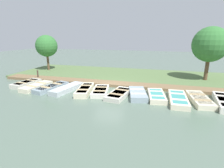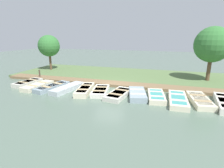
{
  "view_description": "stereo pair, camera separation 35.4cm",
  "coord_description": "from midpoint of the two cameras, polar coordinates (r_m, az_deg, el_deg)",
  "views": [
    {
      "loc": [
        13.72,
        4.13,
        4.4
      ],
      "look_at": [
        0.72,
        0.5,
        0.65
      ],
      "focal_mm": 28.0,
      "sensor_mm": 36.0,
      "label": 1
    },
    {
      "loc": [
        13.62,
        4.47,
        4.4
      ],
      "look_at": [
        0.72,
        0.5,
        0.65
      ],
      "focal_mm": 28.0,
      "sensor_mm": 36.0,
      "label": 2
    }
  ],
  "objects": [
    {
      "name": "rowboat_4",
      "position": [
        14.16,
        -8.15,
        -1.82
      ],
      "size": [
        3.3,
        1.56,
        0.43
      ],
      "rotation": [
        0.0,
        0.0,
        0.2
      ],
      "color": "beige",
      "rests_on": "ground_plane"
    },
    {
      "name": "park_tree_far_left",
      "position": [
        23.36,
        -19.49,
        11.62
      ],
      "size": [
        2.62,
        2.62,
        4.49
      ],
      "color": "brown",
      "rests_on": "ground_plane"
    },
    {
      "name": "rowboat_9",
      "position": [
        12.85,
        21.44,
        -4.74
      ],
      "size": [
        3.37,
        1.22,
        0.38
      ],
      "rotation": [
        0.0,
        0.0,
        0.02
      ],
      "color": "beige",
      "rests_on": "ground_plane"
    },
    {
      "name": "rowboat_7",
      "position": [
        13.16,
        9.03,
        -3.24
      ],
      "size": [
        3.0,
        1.78,
        0.42
      ],
      "rotation": [
        0.0,
        0.0,
        0.23
      ],
      "color": "#8C9EA8",
      "rests_on": "ground_plane"
    },
    {
      "name": "rowboat_2",
      "position": [
        15.62,
        -18.3,
        -0.92
      ],
      "size": [
        3.38,
        1.7,
        0.38
      ],
      "rotation": [
        0.0,
        0.0,
        -0.22
      ],
      "color": "#8C9EA8",
      "rests_on": "ground_plane"
    },
    {
      "name": "rowboat_0",
      "position": [
        17.77,
        -25.26,
        0.35
      ],
      "size": [
        2.76,
        1.38,
        0.41
      ],
      "rotation": [
        0.0,
        0.0,
        -0.11
      ],
      "color": "beige",
      "rests_on": "ground_plane"
    },
    {
      "name": "rowboat_8",
      "position": [
        13.09,
        14.99,
        -3.82
      ],
      "size": [
        2.93,
        1.5,
        0.37
      ],
      "rotation": [
        0.0,
        0.0,
        0.14
      ],
      "color": "beige",
      "rests_on": "ground_plane"
    },
    {
      "name": "mooring_post_near",
      "position": [
        19.73,
        -22.07,
        2.98
      ],
      "size": [
        0.14,
        0.14,
        0.99
      ],
      "color": "#47382D",
      "rests_on": "ground_plane"
    },
    {
      "name": "rowboat_5",
      "position": [
        13.85,
        -3.08,
        -2.25
      ],
      "size": [
        2.88,
        1.67,
        0.36
      ],
      "rotation": [
        0.0,
        0.0,
        0.2
      ],
      "color": "silver",
      "rests_on": "ground_plane"
    },
    {
      "name": "dock_walkway",
      "position": [
        16.07,
        0.96,
        0.09
      ],
      "size": [
        1.46,
        22.54,
        0.24
      ],
      "color": "brown",
      "rests_on": "ground_plane"
    },
    {
      "name": "shore_bank",
      "position": [
        19.63,
        4.04,
        2.84
      ],
      "size": [
        8.0,
        24.0,
        0.2
      ],
      "color": "#567042",
      "rests_on": "ground_plane"
    },
    {
      "name": "ground_plane",
      "position": [
        14.99,
        -0.34,
        -1.55
      ],
      "size": [
        80.0,
        80.0,
        0.0
      ],
      "primitive_type": "plane",
      "color": "#566B5B"
    },
    {
      "name": "rowboat_6",
      "position": [
        13.12,
        2.97,
        -3.29
      ],
      "size": [
        3.13,
        1.62,
        0.35
      ],
      "rotation": [
        0.0,
        0.0,
        -0.15
      ],
      "color": "beige",
      "rests_on": "ground_plane"
    },
    {
      "name": "park_tree_left",
      "position": [
        18.93,
        30.45,
        10.99
      ],
      "size": [
        3.27,
        3.27,
        5.24
      ],
      "color": "brown",
      "rests_on": "ground_plane"
    },
    {
      "name": "rowboat_10",
      "position": [
        13.37,
        27.4,
        -4.69
      ],
      "size": [
        3.25,
        1.51,
        0.37
      ],
      "rotation": [
        0.0,
        0.0,
        0.12
      ],
      "color": "beige",
      "rests_on": "ground_plane"
    },
    {
      "name": "rowboat_3",
      "position": [
        14.86,
        -13.65,
        -1.32
      ],
      "size": [
        3.48,
        1.52,
        0.41
      ],
      "rotation": [
        0.0,
        0.0,
        -0.18
      ],
      "color": "#B2BCC1",
      "rests_on": "ground_plane"
    },
    {
      "name": "rowboat_1",
      "position": [
        16.42,
        -22.51,
        -0.54
      ],
      "size": [
        3.05,
        1.31,
        0.39
      ],
      "rotation": [
        0.0,
        0.0,
        -0.1
      ],
      "color": "beige",
      "rests_on": "ground_plane"
    }
  ]
}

